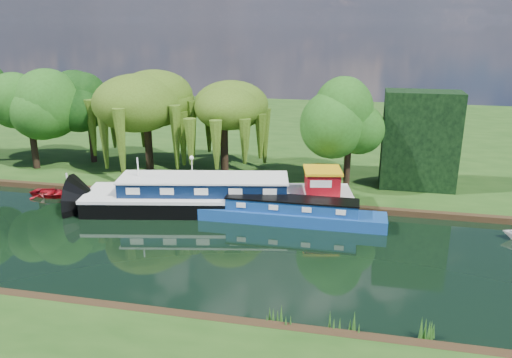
# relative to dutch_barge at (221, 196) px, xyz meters

# --- Properties ---
(ground) EXTENTS (120.00, 120.00, 0.00)m
(ground) POSITION_rel_dutch_barge_xyz_m (-4.15, -6.54, -1.05)
(ground) COLOR black
(far_bank) EXTENTS (120.00, 52.00, 0.45)m
(far_bank) POSITION_rel_dutch_barge_xyz_m (-4.15, 27.46, -0.83)
(far_bank) COLOR #183B10
(far_bank) RESTS_ON ground
(dutch_barge) EXTENTS (20.65, 8.30, 4.25)m
(dutch_barge) POSITION_rel_dutch_barge_xyz_m (0.00, 0.00, 0.00)
(dutch_barge) COLOR black
(dutch_barge) RESTS_ON ground
(narrowboat) EXTENTS (13.34, 2.33, 1.94)m
(narrowboat) POSITION_rel_dutch_barge_xyz_m (5.59, -1.32, -0.36)
(narrowboat) COLOR navy
(narrowboat) RESTS_ON ground
(red_dinghy) EXTENTS (3.60, 2.65, 0.72)m
(red_dinghy) POSITION_rel_dutch_barge_xyz_m (-14.50, 0.00, -1.05)
(red_dinghy) COLOR maroon
(red_dinghy) RESTS_ON ground
(willow_left) EXTENTS (7.18, 7.18, 8.60)m
(willow_left) POSITION_rel_dutch_barge_xyz_m (-9.17, 7.77, 5.64)
(willow_left) COLOR black
(willow_left) RESTS_ON far_bank
(willow_right) EXTENTS (6.07, 6.07, 7.39)m
(willow_right) POSITION_rel_dutch_barge_xyz_m (-1.98, 8.18, 4.79)
(willow_right) COLOR black
(willow_right) RESTS_ON far_bank
(tree_far_left) EXTENTS (5.51, 5.51, 8.87)m
(tree_far_left) POSITION_rel_dutch_barge_xyz_m (-19.78, 5.74, 5.46)
(tree_far_left) COLOR black
(tree_far_left) RESTS_ON far_bank
(tree_far_mid) EXTENTS (4.96, 4.96, 8.11)m
(tree_far_mid) POSITION_rel_dutch_barge_xyz_m (-15.58, 8.87, 4.99)
(tree_far_mid) COLOR black
(tree_far_mid) RESTS_ON far_bank
(tree_far_right) EXTENTS (4.79, 4.79, 7.84)m
(tree_far_right) POSITION_rel_dutch_barge_xyz_m (9.15, 6.13, 4.80)
(tree_far_right) COLOR black
(tree_far_right) RESTS_ON far_bank
(conifer_hedge) EXTENTS (6.00, 3.00, 8.00)m
(conifer_hedge) POSITION_rel_dutch_barge_xyz_m (14.85, 7.46, 3.40)
(conifer_hedge) COLOR black
(conifer_hedge) RESTS_ON far_bank
(lamppost) EXTENTS (0.36, 0.36, 2.56)m
(lamppost) POSITION_rel_dutch_barge_xyz_m (-3.65, 3.96, 1.37)
(lamppost) COLOR silver
(lamppost) RESTS_ON far_bank
(mooring_posts) EXTENTS (19.16, 0.16, 1.00)m
(mooring_posts) POSITION_rel_dutch_barge_xyz_m (-4.65, 1.86, -0.10)
(mooring_posts) COLOR silver
(mooring_posts) RESTS_ON far_bank
(reeds_near) EXTENTS (33.70, 1.50, 1.10)m
(reeds_near) POSITION_rel_dutch_barge_xyz_m (2.73, -14.12, -0.50)
(reeds_near) COLOR #255115
(reeds_near) RESTS_ON ground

